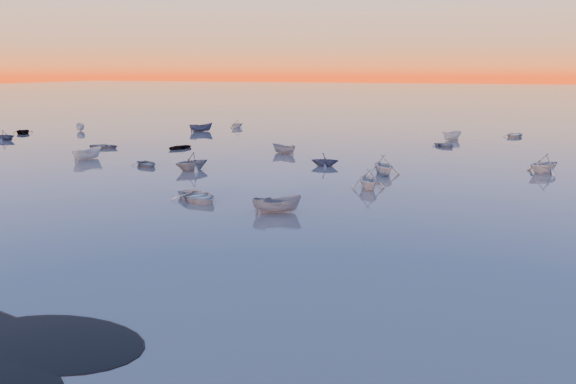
% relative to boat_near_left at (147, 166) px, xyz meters
% --- Properties ---
extents(ground, '(600.00, 600.00, 0.00)m').
position_rel_boat_near_left_xyz_m(ground, '(18.53, 61.18, 0.00)').
color(ground, '#685D57').
rests_on(ground, ground).
extents(moored_fleet, '(124.00, 58.00, 1.20)m').
position_rel_boat_near_left_xyz_m(moored_fleet, '(18.53, 14.18, 0.00)').
color(moored_fleet, white).
rests_on(moored_fleet, ground).
extents(boat_near_left, '(3.52, 3.91, 0.93)m').
position_rel_boat_near_left_xyz_m(boat_near_left, '(0.00, 0.00, 0.00)').
color(boat_near_left, gray).
rests_on(boat_near_left, ground).
extents(boat_near_center, '(3.06, 4.10, 1.31)m').
position_rel_boat_near_left_xyz_m(boat_near_center, '(20.79, -14.82, 0.00)').
color(boat_near_center, gray).
rests_on(boat_near_center, ground).
extents(boat_near_right, '(4.35, 3.09, 1.39)m').
position_rel_boat_near_left_xyz_m(boat_near_right, '(25.76, -3.89, 0.00)').
color(boat_near_right, white).
rests_on(boat_near_right, ground).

